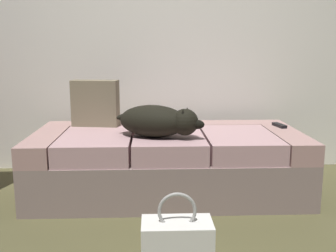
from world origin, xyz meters
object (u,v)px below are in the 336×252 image
couch (168,162)px  tv_remote (279,125)px  throw_pillow (95,103)px  handbag (177,245)px  dog_dark (158,121)px

couch → tv_remote: bearing=9.8°
couch → throw_pillow: (-0.53, 0.24, 0.39)m
tv_remote → throw_pillow: throw_pillow is taller
handbag → couch: bearing=90.0°
couch → tv_remote: (0.83, 0.14, 0.23)m
handbag → tv_remote: bearing=54.9°
tv_remote → throw_pillow: bearing=164.7°
throw_pillow → handbag: throw_pillow is taller
couch → throw_pillow: throw_pillow is taller
throw_pillow → handbag: (0.53, -1.28, -0.48)m
dog_dark → handbag: size_ratio=1.56×
tv_remote → couch: bearing=178.5°
dog_dark → handbag: 0.97m
couch → throw_pillow: bearing=155.5°
couch → dog_dark: size_ratio=3.13×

